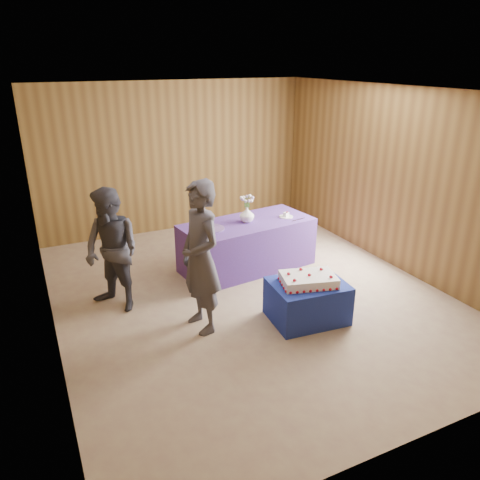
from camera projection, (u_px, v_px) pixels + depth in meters
ground at (247, 294)px, 6.49m from camera, size 6.00×6.00×0.00m
room_shell at (248, 166)px, 5.83m from camera, size 5.04×6.04×2.72m
cake_table at (307, 301)px, 5.79m from camera, size 0.96×0.78×0.50m
serving_table at (247, 245)px, 7.17m from camera, size 2.09×1.13×0.75m
sheet_cake at (308, 279)px, 5.65m from camera, size 0.77×0.62×0.16m
vase at (247, 214)px, 7.01m from camera, size 0.28×0.28×0.23m
flower_spray at (247, 198)px, 6.91m from camera, size 0.21×0.21×0.16m
platter at (211, 229)px, 6.73m from camera, size 0.53×0.53×0.02m
plate at (286, 217)px, 7.25m from camera, size 0.24×0.24×0.01m
cake_slice at (286, 214)px, 7.23m from camera, size 0.09×0.08×0.09m
knife at (298, 219)px, 7.14m from camera, size 0.26×0.07×0.00m
guest_left at (201, 258)px, 5.37m from camera, size 0.52×0.72×1.83m
guest_right at (112, 251)px, 5.86m from camera, size 0.94×0.99×1.61m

